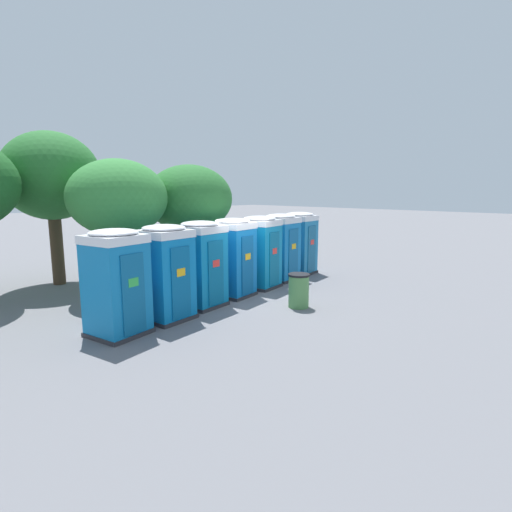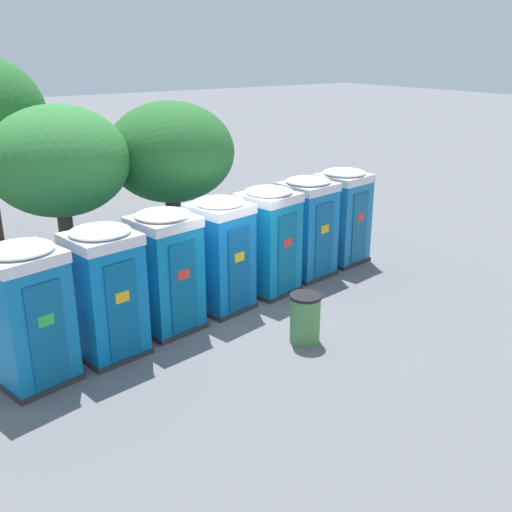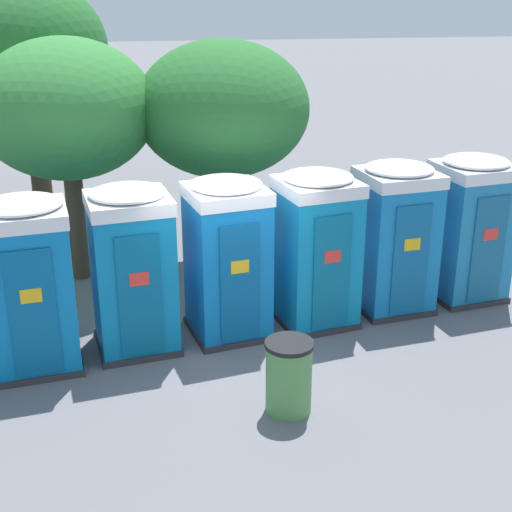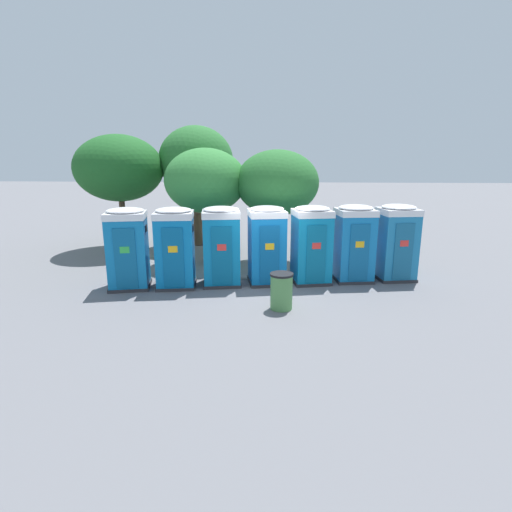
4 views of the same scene
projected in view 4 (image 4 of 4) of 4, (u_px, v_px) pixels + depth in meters
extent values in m
plane|color=slate|center=(268.00, 286.00, 12.89)|extent=(120.00, 120.00, 0.00)
cube|color=#2D2D33|center=(131.00, 285.00, 12.75)|extent=(1.44, 1.43, 0.10)
cube|color=#1072B2|center=(128.00, 252.00, 12.49)|extent=(1.37, 1.36, 2.10)
cube|color=#0C598B|center=(125.00, 259.00, 11.94)|extent=(0.63, 0.16, 1.85)
cube|color=green|center=(125.00, 250.00, 11.86)|extent=(0.28, 0.07, 0.20)
cube|color=black|center=(146.00, 228.00, 12.40)|extent=(0.10, 0.36, 0.20)
cube|color=white|center=(125.00, 215.00, 12.22)|extent=(1.42, 1.40, 0.20)
ellipsoid|color=white|center=(125.00, 211.00, 12.18)|extent=(1.35, 1.33, 0.18)
cube|color=#2D2D33|center=(177.00, 285.00, 12.84)|extent=(1.36, 1.36, 0.10)
cube|color=#0A71B7|center=(175.00, 251.00, 12.58)|extent=(1.29, 1.29, 2.10)
cube|color=#08588F|center=(173.00, 258.00, 12.03)|extent=(0.62, 0.12, 1.85)
cube|color=yellow|center=(173.00, 249.00, 11.95)|extent=(0.28, 0.05, 0.20)
cube|color=black|center=(193.00, 228.00, 12.46)|extent=(0.08, 0.36, 0.20)
cube|color=white|center=(174.00, 215.00, 12.31)|extent=(1.33, 1.33, 0.20)
ellipsoid|color=white|center=(173.00, 210.00, 12.28)|extent=(1.27, 1.27, 0.18)
cube|color=#2D2D33|center=(222.00, 282.00, 13.08)|extent=(1.37, 1.37, 0.10)
cube|color=#0A73AE|center=(222.00, 250.00, 12.83)|extent=(1.30, 1.30, 2.10)
cube|color=#085A88|center=(222.00, 256.00, 12.28)|extent=(0.62, 0.13, 1.85)
cube|color=red|center=(222.00, 247.00, 12.19)|extent=(0.28, 0.05, 0.20)
cube|color=black|center=(239.00, 227.00, 12.71)|extent=(0.08, 0.36, 0.20)
cube|color=white|center=(221.00, 214.00, 12.55)|extent=(1.34, 1.34, 0.20)
ellipsoid|color=white|center=(221.00, 209.00, 12.52)|extent=(1.28, 1.28, 0.18)
cube|color=#2D2D33|center=(266.00, 281.00, 13.21)|extent=(1.37, 1.40, 0.10)
cube|color=#0D6BBB|center=(267.00, 249.00, 12.95)|extent=(1.31, 1.33, 2.10)
cube|color=#0A5491|center=(270.00, 255.00, 12.40)|extent=(0.60, 0.15, 1.85)
cube|color=yellow|center=(270.00, 247.00, 12.32)|extent=(0.28, 0.06, 0.20)
cube|color=black|center=(284.00, 226.00, 12.85)|extent=(0.09, 0.36, 0.20)
cube|color=white|center=(267.00, 213.00, 12.68)|extent=(1.35, 1.37, 0.20)
ellipsoid|color=white|center=(267.00, 209.00, 12.64)|extent=(1.28, 1.31, 0.18)
cube|color=#2D2D33|center=(310.00, 280.00, 13.30)|extent=(1.40, 1.41, 0.10)
cube|color=#0C7DB2|center=(311.00, 248.00, 13.04)|extent=(1.33, 1.34, 2.10)
cube|color=#09618B|center=(316.00, 254.00, 12.49)|extent=(0.61, 0.15, 1.85)
cube|color=red|center=(317.00, 246.00, 12.41)|extent=(0.28, 0.06, 0.20)
cube|color=black|center=(329.00, 225.00, 12.94)|extent=(0.09, 0.36, 0.20)
cube|color=white|center=(312.00, 213.00, 12.77)|extent=(1.37, 1.38, 0.20)
ellipsoid|color=white|center=(312.00, 208.00, 12.73)|extent=(1.30, 1.31, 0.18)
cube|color=#2D2D33|center=(352.00, 278.00, 13.52)|extent=(1.35, 1.35, 0.10)
cube|color=#1374BA|center=(354.00, 247.00, 13.26)|extent=(1.29, 1.28, 2.10)
cube|color=#0F5B91|center=(359.00, 253.00, 12.71)|extent=(0.63, 0.12, 1.85)
cube|color=yellow|center=(360.00, 244.00, 12.62)|extent=(0.28, 0.05, 0.20)
cube|color=black|center=(372.00, 225.00, 13.13)|extent=(0.07, 0.36, 0.20)
cube|color=white|center=(356.00, 212.00, 12.98)|extent=(1.33, 1.32, 0.20)
ellipsoid|color=white|center=(356.00, 208.00, 12.95)|extent=(1.26, 1.26, 0.18)
cube|color=#2D2D33|center=(393.00, 277.00, 13.66)|extent=(1.37, 1.37, 0.10)
cube|color=teal|center=(396.00, 246.00, 13.41)|extent=(1.31, 1.31, 2.10)
cube|color=#165D86|center=(403.00, 252.00, 12.86)|extent=(0.62, 0.13, 1.85)
cube|color=red|center=(404.00, 243.00, 12.78)|extent=(0.28, 0.05, 0.20)
cube|color=black|center=(414.00, 224.00, 13.29)|extent=(0.08, 0.36, 0.20)
cube|color=white|center=(398.00, 212.00, 13.13)|extent=(1.35, 1.35, 0.20)
ellipsoid|color=white|center=(399.00, 207.00, 13.10)|extent=(1.28, 1.28, 0.18)
cylinder|color=#4C3826|center=(277.00, 232.00, 15.53)|extent=(0.39, 0.39, 2.43)
ellipsoid|color=#286B2D|center=(277.00, 183.00, 15.09)|extent=(3.14, 3.14, 2.46)
cylinder|color=#4C3826|center=(207.00, 230.00, 15.74)|extent=(0.34, 0.34, 2.50)
ellipsoid|color=#337F38|center=(206.00, 181.00, 15.29)|extent=(3.14, 3.14, 2.46)
cylinder|color=#4C3826|center=(123.00, 218.00, 17.88)|extent=(0.26, 0.26, 2.81)
ellipsoid|color=#1E5B23|center=(119.00, 168.00, 17.36)|extent=(3.82, 3.82, 2.87)
cylinder|color=#4C3826|center=(198.00, 213.00, 18.65)|extent=(0.44, 0.44, 3.06)
ellipsoid|color=#286B2D|center=(196.00, 161.00, 18.09)|extent=(3.36, 3.36, 3.09)
cylinder|color=#518C4C|center=(281.00, 292.00, 10.80)|extent=(0.60, 0.60, 0.94)
cylinder|color=black|center=(282.00, 274.00, 10.68)|extent=(0.63, 0.63, 0.06)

